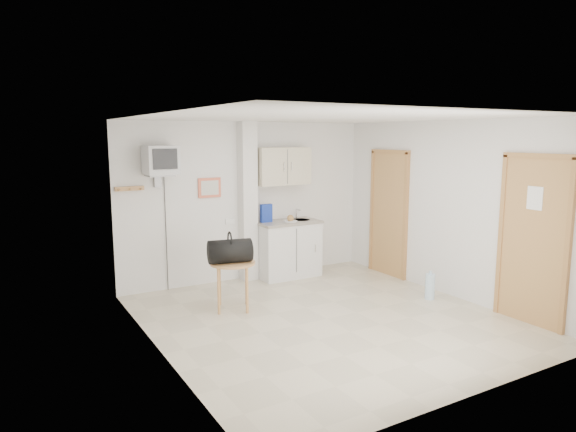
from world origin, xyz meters
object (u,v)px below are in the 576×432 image
crt_television (161,161)px  water_bottle (430,286)px  duffel_bag (230,251)px  round_table (233,268)px

crt_television → water_bottle: 4.18m
duffel_bag → water_bottle: 2.87m
crt_television → water_bottle: bearing=-33.5°
round_table → duffel_bag: 0.25m
duffel_bag → water_bottle: (2.62, -0.99, -0.62)m
crt_television → duffel_bag: (0.54, -1.11, -1.13)m
round_table → duffel_bag: size_ratio=1.06×
round_table → water_bottle: size_ratio=1.59×
round_table → water_bottle: round_table is taller
duffel_bag → water_bottle: bearing=-9.3°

